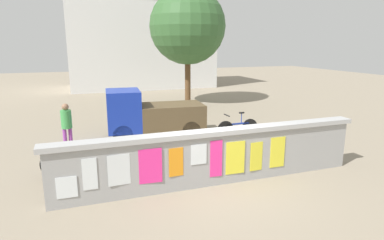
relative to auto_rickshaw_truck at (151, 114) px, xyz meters
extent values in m
plane|color=gray|center=(0.59, 3.23, -0.90)|extent=(60.00, 60.00, 0.00)
cube|color=#999999|center=(0.59, -4.77, -0.25)|extent=(8.01, 0.30, 1.30)
cube|color=#A7A7A7|center=(0.59, -4.77, 0.46)|extent=(8.21, 0.42, 0.12)
cube|color=silver|center=(-2.95, -4.93, -0.41)|extent=(0.43, 0.02, 0.48)
cube|color=silver|center=(-2.46, -4.93, -0.17)|extent=(0.32, 0.01, 0.73)
cube|color=silver|center=(-1.83, -4.93, -0.16)|extent=(0.50, 0.04, 0.73)
cube|color=#F42D8C|center=(-1.11, -4.93, -0.16)|extent=(0.54, 0.04, 0.84)
cube|color=orange|center=(-0.49, -4.93, -0.14)|extent=(0.36, 0.03, 0.71)
cube|color=silver|center=(0.09, -4.93, -0.01)|extent=(0.40, 0.02, 0.51)
cube|color=#F42D8C|center=(0.55, -4.93, -0.17)|extent=(0.32, 0.03, 0.94)
cube|color=yellow|center=(1.08, -4.93, -0.21)|extent=(0.52, 0.03, 0.86)
cube|color=yellow|center=(1.69, -4.93, -0.25)|extent=(0.36, 0.03, 0.77)
cube|color=yellow|center=(2.33, -4.93, -0.21)|extent=(0.44, 0.02, 0.83)
cylinder|color=black|center=(-1.14, -0.56, -0.55)|extent=(0.71, 0.26, 0.70)
cylinder|color=black|center=(-1.03, 0.74, -0.55)|extent=(0.71, 0.26, 0.70)
cylinder|color=black|center=(1.35, -0.76, -0.55)|extent=(0.71, 0.26, 0.70)
cylinder|color=black|center=(1.46, 0.53, -0.55)|extent=(0.71, 0.26, 0.70)
cube|color=#1933A5|center=(-0.99, 0.08, 0.20)|extent=(1.32, 1.59, 1.50)
cube|color=brown|center=(0.80, -0.07, -0.10)|extent=(2.52, 1.69, 0.90)
cylinder|color=black|center=(1.55, -2.74, -0.60)|extent=(0.60, 0.12, 0.60)
cylinder|color=black|center=(2.85, -2.71, -0.60)|extent=(0.60, 0.14, 0.60)
cube|color=#1933A5|center=(2.20, -2.73, -0.32)|extent=(1.01, 0.27, 0.32)
cube|color=black|center=(2.40, -2.72, -0.14)|extent=(0.57, 0.23, 0.10)
cube|color=#262626|center=(1.65, -2.74, -0.05)|extent=(0.05, 0.56, 0.03)
cylinder|color=black|center=(2.64, -1.04, -0.57)|extent=(0.66, 0.05, 0.66)
cylinder|color=black|center=(3.69, -1.03, -0.57)|extent=(0.66, 0.05, 0.66)
cube|color=#1933A5|center=(3.17, -1.04, -0.39)|extent=(0.95, 0.05, 0.06)
cylinder|color=#1933A5|center=(3.32, -1.04, -0.17)|extent=(0.03, 0.03, 0.40)
cube|color=black|center=(3.32, -1.04, 0.03)|extent=(0.20, 0.08, 0.05)
cube|color=black|center=(2.69, -1.04, -0.02)|extent=(0.04, 0.44, 0.03)
cylinder|color=black|center=(-2.34, -3.16, -0.57)|extent=(0.65, 0.21, 0.66)
cylinder|color=black|center=(-3.35, -2.90, -0.57)|extent=(0.65, 0.21, 0.66)
cube|color=gold|center=(-2.84, -3.03, -0.39)|extent=(0.93, 0.28, 0.06)
cylinder|color=gold|center=(-2.99, -2.99, -0.17)|extent=(0.04, 0.04, 0.40)
cube|color=black|center=(-2.99, -2.99, 0.03)|extent=(0.21, 0.13, 0.05)
cube|color=black|center=(-2.38, -3.15, -0.02)|extent=(0.15, 0.44, 0.03)
cylinder|color=purple|center=(-2.88, -0.72, -0.50)|extent=(0.12, 0.12, 0.80)
cylinder|color=purple|center=(-3.05, -0.78, -0.50)|extent=(0.12, 0.12, 0.80)
cylinder|color=#3F994C|center=(-2.97, -0.75, 0.20)|extent=(0.42, 0.42, 0.60)
sphere|color=#8C664C|center=(-2.97, -0.75, 0.61)|extent=(0.22, 0.22, 0.22)
cylinder|color=brown|center=(3.66, 6.32, 0.58)|extent=(0.33, 0.33, 2.96)
sphere|color=#335D2E|center=(3.66, 6.32, 3.57)|extent=(4.31, 4.31, 4.31)
cube|color=silver|center=(2.70, 15.43, 2.59)|extent=(11.26, 5.55, 6.97)
camera|label=1|loc=(-2.63, -12.04, 2.61)|focal=30.93mm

